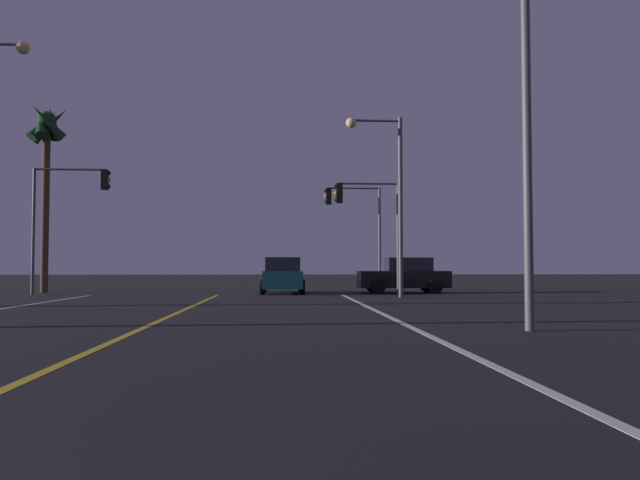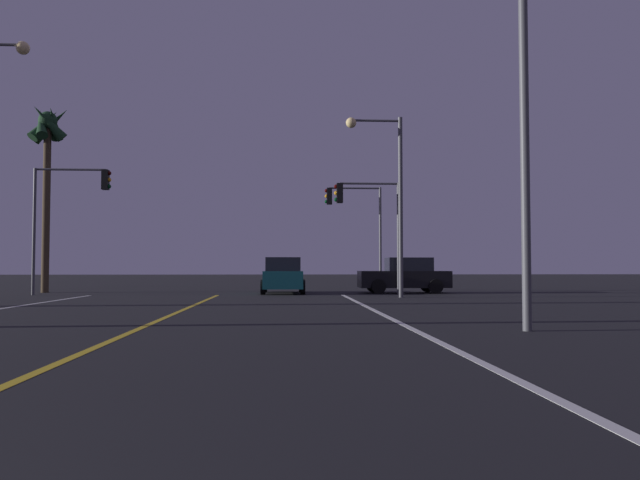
# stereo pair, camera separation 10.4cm
# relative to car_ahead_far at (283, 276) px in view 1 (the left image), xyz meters

# --- Properties ---
(lane_edge_right) EXTENTS (0.16, 33.18, 0.01)m
(lane_edge_right) POSITION_rel_car_ahead_far_xyz_m (2.68, -18.38, -0.82)
(lane_edge_right) COLOR silver
(lane_edge_right) RESTS_ON ground
(lane_center_divider) EXTENTS (0.16, 33.18, 0.01)m
(lane_center_divider) POSITION_rel_car_ahead_far_xyz_m (-2.89, -18.38, -0.82)
(lane_center_divider) COLOR gold
(lane_center_divider) RESTS_ON ground
(car_ahead_far) EXTENTS (2.02, 4.30, 1.70)m
(car_ahead_far) POSITION_rel_car_ahead_far_xyz_m (0.00, 0.00, 0.00)
(car_ahead_far) COLOR black
(car_ahead_far) RESTS_ON ground
(car_crossing_side) EXTENTS (4.30, 2.02, 1.70)m
(car_crossing_side) POSITION_rel_car_ahead_far_xyz_m (5.86, 0.12, 0.00)
(car_crossing_side) COLOR black
(car_crossing_side) RESTS_ON ground
(traffic_light_near_right) EXTENTS (3.04, 0.36, 5.14)m
(traffic_light_near_right) POSITION_rel_car_ahead_far_xyz_m (3.86, -1.29, 3.01)
(traffic_light_near_right) COLOR #4C4C51
(traffic_light_near_right) RESTS_ON ground
(traffic_light_near_left) EXTENTS (3.42, 0.36, 5.68)m
(traffic_light_near_left) POSITION_rel_car_ahead_far_xyz_m (-9.50, -1.29, 3.40)
(traffic_light_near_left) COLOR #4C4C51
(traffic_light_near_left) RESTS_ON ground
(traffic_light_far_right) EXTENTS (3.13, 0.36, 5.62)m
(traffic_light_far_right) POSITION_rel_car_ahead_far_xyz_m (3.87, 4.21, 3.34)
(traffic_light_far_right) COLOR #4C4C51
(traffic_light_far_right) RESTS_ON ground
(street_lamp_right_near) EXTENTS (2.22, 0.44, 8.47)m
(street_lamp_right_near) POSITION_rel_car_ahead_far_xyz_m (4.38, -17.72, 4.52)
(street_lamp_right_near) COLOR #4C4C51
(street_lamp_right_near) RESTS_ON ground
(street_lamp_right_far) EXTENTS (2.36, 0.44, 7.47)m
(street_lamp_right_far) POSITION_rel_car_ahead_far_xyz_m (4.30, -4.25, 3.98)
(street_lamp_right_far) COLOR #4C4C51
(street_lamp_right_far) RESTS_ON ground
(palm_tree_left_far) EXTENTS (2.08, 1.98, 9.28)m
(palm_tree_left_far) POSITION_rel_car_ahead_far_xyz_m (-11.61, 1.49, 6.59)
(palm_tree_left_far) COLOR #473826
(palm_tree_left_far) RESTS_ON ground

